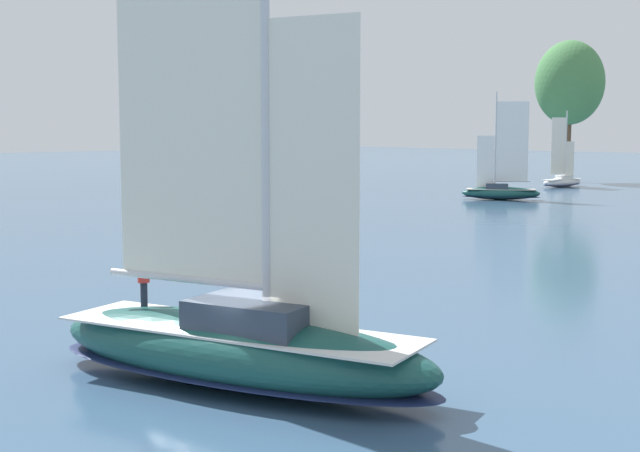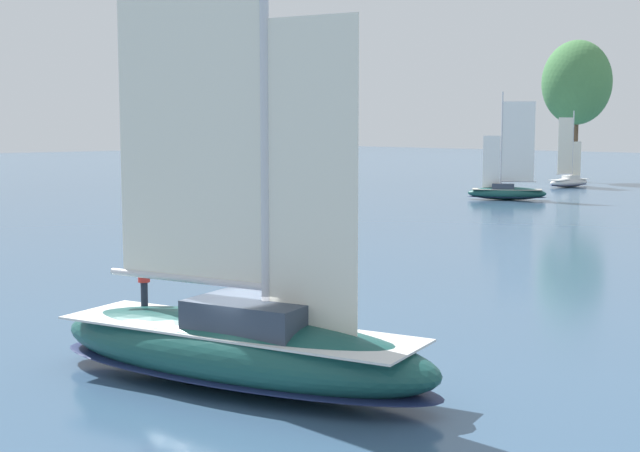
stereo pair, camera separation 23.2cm
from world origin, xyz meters
name	(u,v)px [view 1 (the left image)]	position (x,y,z in m)	size (l,w,h in m)	color
ground_plane	(238,386)	(0.00, 0.00, 0.00)	(400.00, 400.00, 0.00)	#385675
tree_shore_left	(570,83)	(-40.07, 83.00, 12.00)	(8.33, 8.33, 17.14)	brown
sailboat_main	(238,340)	(0.02, 0.01, 1.24)	(12.08, 6.62, 15.98)	#194C47
sailboat_moored_near_marina	(501,191)	(-30.11, 54.89, 0.83)	(7.07, 5.87, 9.97)	#194C47
sailboat_moored_outer_mooring	(562,180)	(-35.58, 74.58, 0.73)	(2.50, 6.36, 8.53)	silver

